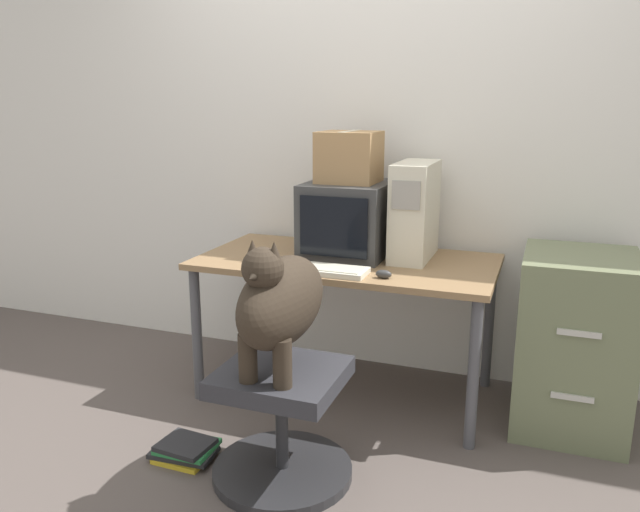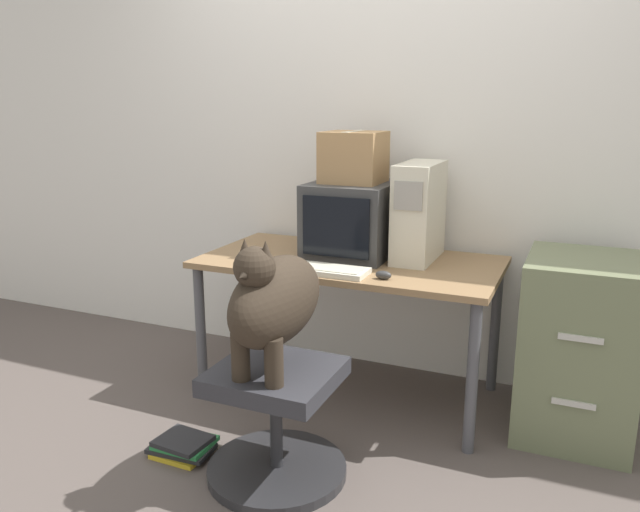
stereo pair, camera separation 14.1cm
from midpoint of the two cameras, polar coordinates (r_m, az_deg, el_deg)
ground_plane at (r=2.99m, az=1.39°, el=-15.23°), size 12.00×12.00×0.00m
wall_back at (r=3.38m, az=6.79°, el=11.22°), size 8.00×0.05×2.60m
desk at (r=3.07m, az=4.07°, el=-1.68°), size 1.44×0.75×0.71m
crt_monitor at (r=3.11m, az=4.31°, el=3.40°), size 0.40×0.46×0.36m
pc_tower at (r=3.05m, az=10.36°, el=4.01°), size 0.17×0.41×0.47m
keyboard at (r=2.82m, az=1.13°, el=-1.17°), size 0.47×0.16×0.03m
computer_mouse at (r=2.72m, az=7.29°, el=-1.75°), size 0.07×0.04×0.04m
office_chair at (r=2.54m, az=-2.40°, el=-14.85°), size 0.56×0.56×0.46m
dog at (r=2.34m, az=-2.49°, el=-4.05°), size 0.25×0.58×0.53m
filing_cabinet at (r=3.03m, az=23.84°, el=-7.65°), size 0.48×0.56×0.81m
cardboard_box at (r=3.07m, az=4.44°, el=9.00°), size 0.28×0.26×0.25m
book_stack_floor at (r=2.80m, az=-10.99°, el=-16.71°), size 0.27×0.21×0.08m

